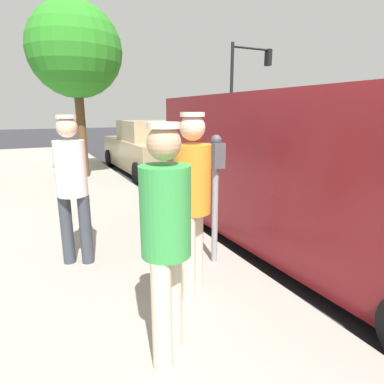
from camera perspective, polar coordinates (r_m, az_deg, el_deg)
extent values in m
plane|color=#2D2D33|center=(4.27, 27.60, -14.32)|extent=(80.00, 80.00, 0.00)
cylinder|color=gray|center=(3.78, 4.08, -4.29)|extent=(0.07, 0.07, 1.15)
cube|color=#4C4C51|center=(3.62, 4.28, 6.50)|extent=(0.14, 0.18, 0.28)
sphere|color=#47474C|center=(3.61, 4.33, 9.18)|extent=(0.12, 0.12, 0.12)
cylinder|color=beige|center=(2.35, -5.38, -21.11)|extent=(0.14, 0.14, 0.82)
cylinder|color=beige|center=(2.53, -3.49, -18.39)|extent=(0.14, 0.14, 0.82)
cylinder|color=green|center=(2.13, -4.75, -3.46)|extent=(0.34, 0.34, 0.61)
sphere|color=tan|center=(2.04, -5.00, 8.61)|extent=(0.22, 0.22, 0.22)
cylinder|color=silver|center=(2.03, -5.07, 11.72)|extent=(0.21, 0.21, 0.04)
cylinder|color=#383D47|center=(4.08, -21.33, -6.24)|extent=(0.14, 0.14, 0.83)
cylinder|color=#383D47|center=(4.01, -18.36, -6.34)|extent=(0.14, 0.14, 0.83)
cylinder|color=white|center=(3.86, -20.75, 3.93)|extent=(0.34, 0.34, 0.62)
sphere|color=beige|center=(3.81, -21.35, 10.67)|extent=(0.23, 0.23, 0.23)
cylinder|color=silver|center=(3.81, -21.50, 12.35)|extent=(0.21, 0.21, 0.04)
cylinder|color=beige|center=(3.08, -0.67, -11.74)|extent=(0.14, 0.14, 0.85)
cylinder|color=beige|center=(3.27, 0.75, -10.17)|extent=(0.14, 0.14, 0.85)
cylinder|color=orange|center=(2.94, 0.07, 2.30)|extent=(0.34, 0.34, 0.64)
sphere|color=beige|center=(2.88, 0.07, 11.34)|extent=(0.23, 0.23, 0.23)
cylinder|color=silver|center=(2.88, 0.07, 13.63)|extent=(0.22, 0.22, 0.04)
cube|color=maroon|center=(4.61, 20.51, 3.85)|extent=(2.11, 5.24, 1.96)
cube|color=black|center=(6.45, 4.33, 10.87)|extent=(1.84, 0.12, 0.88)
cylinder|color=black|center=(5.85, -1.75, -1.57)|extent=(0.23, 0.68, 0.68)
cylinder|color=black|center=(6.86, 12.67, 0.44)|extent=(0.23, 0.68, 0.68)
cube|color=tan|center=(10.62, -7.84, 6.83)|extent=(1.89, 4.43, 0.89)
cube|color=tan|center=(10.35, -7.57, 10.79)|extent=(1.63, 2.00, 0.60)
cylinder|color=black|center=(12.00, -14.35, 5.86)|extent=(0.23, 0.60, 0.60)
cylinder|color=black|center=(12.49, -6.61, 6.51)|extent=(0.23, 0.60, 0.60)
cylinder|color=black|center=(8.85, -9.45, 3.33)|extent=(0.23, 0.60, 0.60)
cylinder|color=black|center=(9.50, 0.48, 4.25)|extent=(0.23, 0.60, 0.60)
cylinder|color=black|center=(16.93, 6.97, 16.25)|extent=(0.16, 0.16, 5.20)
cylinder|color=black|center=(17.86, 10.74, 23.75)|extent=(2.40, 0.10, 0.10)
cube|color=black|center=(18.41, 13.38, 22.22)|extent=(0.24, 0.32, 0.80)
sphere|color=red|center=(18.58, 13.07, 22.94)|extent=(0.17, 0.17, 0.17)
sphere|color=yellow|center=(18.54, 13.02, 22.18)|extent=(0.17, 0.17, 0.17)
sphere|color=green|center=(18.51, 12.98, 21.41)|extent=(0.17, 0.17, 0.17)
cylinder|color=brown|center=(9.41, -18.99, 10.06)|extent=(0.24, 0.24, 2.47)
sphere|color=#2E8D25|center=(9.52, -20.05, 22.56)|extent=(2.39, 2.39, 2.39)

